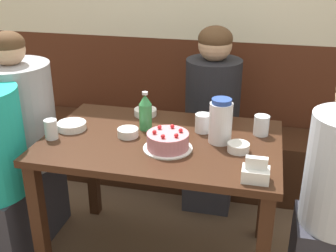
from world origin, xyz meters
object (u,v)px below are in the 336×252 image
object	(u,v)px
bowl_sauce_shallow	(72,126)
person_teal_shirt	(22,138)
bench_seat	(190,156)
birthday_cake	(168,141)
glass_shot_small	(261,125)
water_pitcher	(221,121)
glass_tumbler_short	(51,129)
person_grey_tee	(212,123)
soju_bottle	(145,112)
bowl_soup_white	(238,147)
bowl_side_dish	(145,112)
glass_water_tall	(203,123)
bowl_rice_small	(128,132)
napkin_holder	(256,172)

from	to	relation	value
bowl_sauce_shallow	person_teal_shirt	size ratio (longest dim) A/B	0.12
bench_seat	bowl_sauce_shallow	size ratio (longest dim) A/B	15.36
birthday_cake	bowl_sauce_shallow	bearing A→B (deg)	168.92
bowl_sauce_shallow	glass_shot_small	size ratio (longest dim) A/B	1.49
water_pitcher	glass_tumbler_short	bearing A→B (deg)	-169.14
bench_seat	person_grey_tee	bearing A→B (deg)	-50.06
bowl_sauce_shallow	person_teal_shirt	bearing A→B (deg)	166.55
soju_bottle	bowl_soup_white	distance (m)	0.51
water_pitcher	person_teal_shirt	distance (m)	1.14
bench_seat	water_pitcher	xyz separation A→B (m)	(0.28, -0.79, 0.62)
bowl_side_dish	glass_water_tall	bearing A→B (deg)	-23.24
bowl_rice_small	glass_tumbler_short	bearing A→B (deg)	-162.61
water_pitcher	glass_tumbler_short	distance (m)	0.82
person_teal_shirt	bowl_soup_white	bearing A→B (deg)	-6.54
water_pitcher	bowl_side_dish	distance (m)	0.52
bowl_soup_white	person_grey_tee	bearing A→B (deg)	107.35
bowl_side_dish	glass_shot_small	xyz separation A→B (m)	(0.63, -0.12, 0.03)
water_pitcher	bowl_rice_small	xyz separation A→B (m)	(-0.45, -0.04, -0.09)
bowl_side_dish	glass_shot_small	distance (m)	0.65
water_pitcher	person_teal_shirt	size ratio (longest dim) A/B	0.18
person_grey_tee	glass_shot_small	bearing A→B (deg)	33.30
soju_bottle	person_teal_shirt	bearing A→B (deg)	-179.72
bench_seat	birthday_cake	world-z (taller)	birthday_cake
bench_seat	bowl_sauce_shallow	xyz separation A→B (m)	(-0.48, -0.82, 0.53)
bowl_rice_small	glass_water_tall	xyz separation A→B (m)	(0.35, 0.14, 0.03)
bowl_rice_small	person_grey_tee	world-z (taller)	person_grey_tee
bench_seat	bowl_side_dish	xyz separation A→B (m)	(-0.16, -0.55, 0.53)
bowl_sauce_shallow	person_teal_shirt	distance (m)	0.40
glass_water_tall	birthday_cake	bearing A→B (deg)	-118.62
bowl_side_dish	person_teal_shirt	size ratio (longest dim) A/B	0.10
bench_seat	soju_bottle	size ratio (longest dim) A/B	11.29
glass_shot_small	water_pitcher	bearing A→B (deg)	-145.12
bench_seat	glass_water_tall	size ratio (longest dim) A/B	24.26
bowl_soup_white	birthday_cake	bearing A→B (deg)	-170.91
glass_water_tall	bowl_sauce_shallow	bearing A→B (deg)	-169.07
water_pitcher	glass_shot_small	world-z (taller)	water_pitcher
bowl_side_dish	person_teal_shirt	bearing A→B (deg)	-164.29
glass_water_tall	bowl_rice_small	bearing A→B (deg)	-157.84
birthday_cake	napkin_holder	world-z (taller)	napkin_holder
soju_bottle	glass_water_tall	world-z (taller)	soju_bottle
napkin_holder	bowl_side_dish	bearing A→B (deg)	137.45
soju_bottle	person_grey_tee	bearing A→B (deg)	63.04
glass_tumbler_short	napkin_holder	bearing A→B (deg)	-10.04
glass_tumbler_short	person_teal_shirt	bearing A→B (deg)	145.94
birthday_cake	napkin_holder	size ratio (longest dim) A/B	2.10
bowl_soup_white	bowl_side_dish	xyz separation A→B (m)	(-0.54, 0.33, -0.00)
birthday_cake	soju_bottle	size ratio (longest dim) A/B	1.14
glass_water_tall	water_pitcher	bearing A→B (deg)	-45.16
person_teal_shirt	person_grey_tee	distance (m)	1.14
person_grey_tee	glass_tumbler_short	bearing A→B (deg)	-42.45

